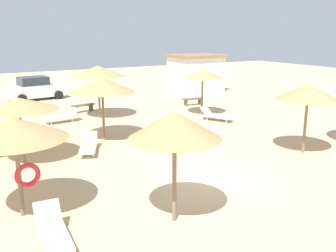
% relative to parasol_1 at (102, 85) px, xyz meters
% --- Properties ---
extents(ground_plane, '(80.00, 80.00, 0.00)m').
position_rel_parasol_1_xyz_m(ground_plane, '(1.55, -6.32, -2.61)').
color(ground_plane, '#D1B284').
extents(parasol_1, '(2.98, 2.98, 2.95)m').
position_rel_parasol_1_xyz_m(parasol_1, '(0.00, 0.00, 0.00)').
color(parasol_1, '#75604C').
rests_on(parasol_1, ground).
extents(parasol_2, '(2.49, 2.49, 2.81)m').
position_rel_parasol_1_xyz_m(parasol_2, '(7.15, 2.22, -0.09)').
color(parasol_2, '#75604C').
rests_on(parasol_2, ground).
extents(parasol_3, '(3.14, 3.14, 3.07)m').
position_rel_parasol_1_xyz_m(parasol_3, '(1.47, 4.57, 0.15)').
color(parasol_3, '#75604C').
rests_on(parasol_3, ground).
extents(parasol_4, '(2.78, 2.78, 2.79)m').
position_rel_parasol_1_xyz_m(parasol_4, '(-4.67, -6.00, -0.15)').
color(parasol_4, '#75604C').
rests_on(parasol_4, ground).
extents(parasol_6, '(2.42, 2.42, 3.00)m').
position_rel_parasol_1_xyz_m(parasol_6, '(-1.18, -8.34, 0.03)').
color(parasol_6, '#75604C').
rests_on(parasol_6, ground).
extents(parasol_8, '(2.57, 2.57, 2.89)m').
position_rel_parasol_1_xyz_m(parasol_8, '(6.55, -6.03, -0.04)').
color(parasol_8, '#75604C').
rests_on(parasol_8, ground).
extents(parasol_9, '(3.01, 3.01, 2.55)m').
position_rel_parasol_1_xyz_m(parasol_9, '(-3.84, -1.37, -0.30)').
color(parasol_9, '#75604C').
rests_on(parasol_9, ground).
extents(lounger_1, '(1.33, 1.99, 0.71)m').
position_rel_parasol_1_xyz_m(lounger_1, '(-1.24, -1.46, -2.30)').
color(lounger_1, silver).
rests_on(lounger_1, ground).
extents(lounger_2, '(1.43, 1.95, 0.76)m').
position_rel_parasol_1_xyz_m(lounger_2, '(6.98, 0.55, -2.29)').
color(lounger_2, silver).
rests_on(lounger_2, ground).
extents(lounger_3, '(1.94, 0.84, 0.74)m').
position_rel_parasol_1_xyz_m(lounger_3, '(-0.74, 4.52, -2.29)').
color(lounger_3, silver).
rests_on(lounger_3, ground).
extents(lounger_4, '(0.75, 1.90, 0.78)m').
position_rel_parasol_1_xyz_m(lounger_4, '(-4.30, -7.86, -2.29)').
color(lounger_4, silver).
rests_on(lounger_4, ground).
extents(bench_0, '(1.54, 0.58, 0.49)m').
position_rel_parasol_1_xyz_m(bench_0, '(8.46, 5.13, -2.27)').
color(bench_0, brown).
rests_on(bench_0, ground).
extents(bench_1, '(1.55, 0.69, 0.49)m').
position_rel_parasol_1_xyz_m(bench_1, '(1.15, 6.70, -2.27)').
color(bench_1, brown).
rests_on(bench_1, ground).
extents(parked_car, '(4.18, 2.39, 1.72)m').
position_rel_parasol_1_xyz_m(parked_car, '(-0.46, 12.94, -1.79)').
color(parked_car, silver).
rests_on(parked_car, ground).
extents(beach_cabana, '(4.21, 3.54, 3.11)m').
position_rel_parasol_1_xyz_m(beach_cabana, '(12.05, 10.13, -1.04)').
color(beach_cabana, white).
rests_on(beach_cabana, ground).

